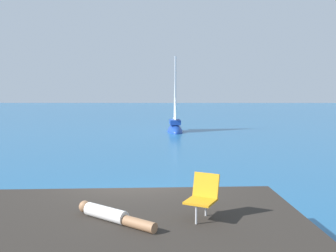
{
  "coord_description": "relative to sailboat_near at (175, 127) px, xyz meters",
  "views": [
    {
      "loc": [
        0.95,
        -9.5,
        3.28
      ],
      "look_at": [
        0.77,
        14.95,
        0.85
      ],
      "focal_mm": 39.56,
      "sensor_mm": 36.0,
      "label": 1
    }
  ],
  "objects": [
    {
      "name": "person_sunbather",
      "position": [
        -1.38,
        -22.11,
        0.73
      ],
      "size": [
        1.51,
        1.14,
        0.25
      ],
      "rotation": [
        0.0,
        0.0,
        5.67
      ],
      "color": "white",
      "rests_on": "shore_ledge"
    },
    {
      "name": "boulder_inland",
      "position": [
        1.11,
        -19.83,
        -0.34
      ],
      "size": [
        1.81,
        1.82,
        1.0
      ],
      "primitive_type": "cube",
      "rotation": [
        0.16,
        0.05,
        0.98
      ],
      "color": "#2F231F",
      "rests_on": "ground"
    },
    {
      "name": "sailboat_near",
      "position": [
        0.0,
        0.0,
        0.0
      ],
      "size": [
        1.34,
        3.45,
        6.32
      ],
      "rotation": [
        0.0,
        0.0,
        4.78
      ],
      "color": "#193D99",
      "rests_on": "ground"
    },
    {
      "name": "ground_plane",
      "position": [
        -1.28,
        -18.94,
        -0.34
      ],
      "size": [
        160.0,
        160.0,
        0.0
      ],
      "primitive_type": "plane",
      "color": "#236093"
    },
    {
      "name": "boulder_seaward",
      "position": [
        -2.51,
        -19.53,
        -0.34
      ],
      "size": [
        0.96,
        0.8,
        0.57
      ],
      "primitive_type": "cube",
      "rotation": [
        0.01,
        0.17,
        2.94
      ],
      "color": "#282923",
      "rests_on": "ground"
    },
    {
      "name": "shore_ledge",
      "position": [
        -1.27,
        -22.08,
        0.14
      ],
      "size": [
        7.05,
        4.75,
        0.96
      ],
      "primitive_type": "cube",
      "rotation": [
        0.0,
        0.0,
        0.05
      ],
      "color": "#2D2823",
      "rests_on": "ground"
    },
    {
      "name": "beach_chair",
      "position": [
        0.25,
        -21.95,
        1.06
      ],
      "size": [
        0.69,
        0.74,
        0.8
      ],
      "rotation": [
        0.0,
        0.0,
        4.26
      ],
      "color": "orange",
      "rests_on": "shore_ledge"
    }
  ]
}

